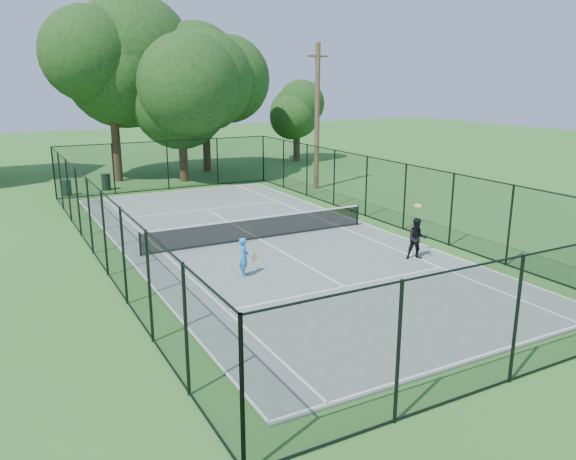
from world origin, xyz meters
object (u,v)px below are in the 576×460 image
tennis_net (259,227)px  player_black (417,239)px  utility_pole (317,117)px  trash_bin_left (67,188)px  player_blue (244,257)px  trash_bin_right (106,182)px

tennis_net → player_black: (4.00, -5.22, 0.27)m
utility_pole → player_black: bearing=-106.5°
trash_bin_left → utility_pole: size_ratio=0.11×
tennis_net → player_black: player_black is taller
trash_bin_left → player_blue: (3.40, -17.73, 0.27)m
trash_bin_right → utility_pole: utility_pole is taller
player_blue → trash_bin_left: bearing=100.8°
utility_pole → player_blue: (-10.64, -12.89, -3.66)m
trash_bin_right → player_blue: 18.49m
trash_bin_right → utility_pole: 13.50m
trash_bin_right → trash_bin_left: bearing=-162.9°
trash_bin_right → tennis_net: bearing=-76.7°
player_blue → player_black: bearing=-11.6°
player_black → player_blue: bearing=168.4°
utility_pole → tennis_net: bearing=-132.4°
tennis_net → player_blue: player_blue is taller
trash_bin_right → utility_pole: (11.66, -5.57, 3.89)m
trash_bin_left → trash_bin_right: 2.49m
tennis_net → trash_bin_right: (-3.45, 14.57, -0.07)m
utility_pole → trash_bin_left: bearing=161.0°
tennis_net → utility_pole: utility_pole is taller
trash_bin_right → player_black: player_black is taller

